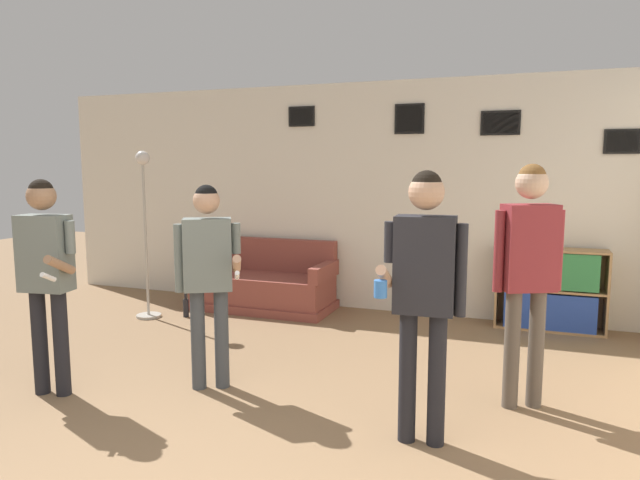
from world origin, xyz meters
TOP-DOWN VIEW (x-y plane):
  - wall_back at (0.01, 4.71)m, footprint 8.66×0.08m
  - couch at (-1.26, 4.29)m, footprint 1.70×0.80m
  - bookshelf at (1.98, 4.49)m, footprint 1.10×0.30m
  - floor_lamp at (-2.33, 3.45)m, footprint 0.28×0.28m
  - person_player_foreground_left at (-1.62, 1.33)m, footprint 0.54×0.43m
  - person_player_foreground_center at (-0.55, 1.86)m, footprint 0.59×0.37m
  - person_watcher_holding_cup at (1.15, 1.53)m, footprint 0.50×0.44m
  - person_spectator_near_bookshelf at (1.74, 2.32)m, footprint 0.46×0.34m
  - bottle_on_floor at (-1.93, 3.60)m, footprint 0.07×0.07m

SIDE VIEW (x-z plane):
  - bottle_on_floor at x=-1.93m, z-range -0.03..0.26m
  - couch at x=-1.26m, z-range -0.13..0.69m
  - bookshelf at x=1.98m, z-range 0.00..0.87m
  - person_player_foreground_center at x=-0.55m, z-range 0.17..1.76m
  - person_player_foreground_left at x=-1.62m, z-range 0.18..1.81m
  - person_watcher_holding_cup at x=1.15m, z-range 0.20..1.90m
  - person_spectator_near_bookshelf at x=1.74m, z-range 0.21..1.95m
  - floor_lamp at x=-2.33m, z-range 0.14..2.03m
  - wall_back at x=0.01m, z-range 0.01..2.71m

